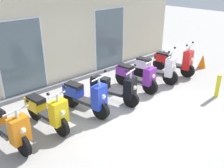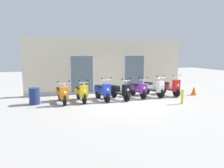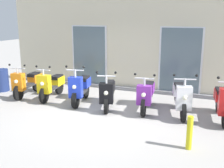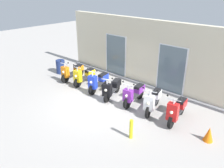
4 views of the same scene
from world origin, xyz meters
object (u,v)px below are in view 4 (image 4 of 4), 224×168
Objects in this scene: curb_bollard at (131,129)px; scooter_orange at (72,71)px; scooter_white at (153,100)px; scooter_red at (177,110)px; trash_bin at (61,67)px; scooter_black at (112,88)px; traffic_cone at (209,134)px; scooter_purple at (134,94)px; scooter_blue at (98,81)px; scooter_yellow at (84,76)px.

scooter_orange is at bearing 160.79° from curb_bollard.
scooter_white is (5.07, 0.06, 0.03)m from scooter_orange.
curb_bollard is at bearing -19.21° from scooter_orange.
scooter_red reaches higher than scooter_orange.
scooter_red is at bearing -0.71° from trash_bin.
curb_bollard is (2.53, -1.81, -0.10)m from scooter_black.
scooter_white is 2.48m from traffic_cone.
scooter_purple is 2.29× the size of curb_bollard.
scooter_red is (6.13, 0.05, 0.01)m from scooter_orange.
scooter_red is 2.07m from curb_bollard.
scooter_red is (3.13, 0.16, 0.02)m from scooter_black.
scooter_blue is at bearing -176.47° from scooter_purple.
scooter_black reaches higher than scooter_orange.
scooter_red is at bearing 73.06° from curb_bollard.
scooter_black is 4.28m from trash_bin.
traffic_cone is (4.50, -0.21, -0.19)m from scooter_black.
scooter_blue is at bearing -178.62° from scooter_red.
scooter_blue is 0.96m from scooter_black.
traffic_cone is (2.44, -0.38, -0.24)m from scooter_white.
scooter_blue reaches higher than scooter_purple.
scooter_blue is at bearing -3.39° from scooter_yellow.
scooter_red is 3.15× the size of traffic_cone.
scooter_blue is 3.96m from curb_bollard.
trash_bin is (-1.27, 0.14, -0.07)m from scooter_orange.
scooter_blue is at bearing 176.01° from scooter_black.
scooter_red is (5.19, 0.03, 0.01)m from scooter_yellow.
scooter_white is at bearing 0.61° from scooter_yellow.
scooter_orange is at bearing -178.96° from scooter_purple.
curb_bollard is (1.43, -2.00, -0.12)m from scooter_purple.
scooter_black reaches higher than scooter_yellow.
traffic_cone is at bearing -8.90° from scooter_white.
traffic_cone is 0.74× the size of curb_bollard.
scooter_blue reaches higher than scooter_orange.
scooter_yellow is 1.97× the size of trash_bin.
traffic_cone is at bearing -6.71° from scooter_purple.
scooter_purple is at bearing 125.44° from curb_bollard.
scooter_blue is at bearing -177.93° from scooter_white.
scooter_white reaches higher than trash_bin.
scooter_blue reaches higher than traffic_cone.
trash_bin is at bearing 176.56° from scooter_black.
scooter_orange reaches higher than scooter_purple.
scooter_purple is 3.08× the size of traffic_cone.
scooter_orange is 6.13m from scooter_red.
scooter_orange is at bearing -179.57° from scooter_red.
trash_bin is at bearing 163.11° from curb_bollard.
scooter_black is 0.93× the size of scooter_red.
traffic_cone is at bearing -2.86° from scooter_blue.
scooter_white is 0.98× the size of scooter_red.
scooter_red reaches higher than scooter_purple.
scooter_red is at bearing -0.81° from scooter_purple.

